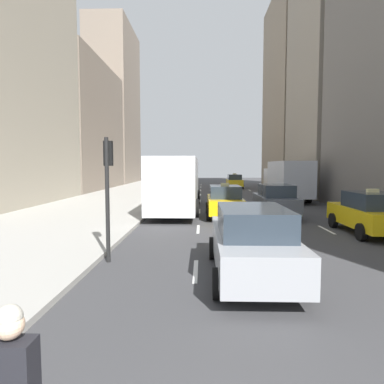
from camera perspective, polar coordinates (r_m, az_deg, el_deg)
The scene contains 12 objects.
sidewalk_left at distance 28.89m, azimuth -12.28°, elevation -1.11°, with size 8.00×66.00×0.15m, color #ADAAA3.
lane_markings at distance 24.21m, azimuth 7.93°, elevation -2.27°, with size 5.72×56.00×0.01m.
building_row_left at distance 33.57m, azimuth -24.37°, elevation 19.04°, with size 6.00×61.32×26.71m.
building_row_right at distance 30.51m, azimuth 27.83°, elevation 26.21°, with size 6.00×53.13×35.51m.
taxi_lead at distance 42.96m, azimuth 7.08°, elevation 1.80°, with size 2.02×4.40×1.87m.
taxi_second at distance 15.73m, azimuth 27.46°, elevation -3.09°, with size 2.02×4.40×1.87m.
taxi_third at distance 18.68m, azimuth 5.47°, elevation -1.51°, with size 2.02×4.40×1.87m.
sedan_black_near at distance 19.38m, azimuth 13.69°, elevation -1.33°, with size 2.02×4.65×1.78m.
sedan_silver_behind at distance 8.76m, azimuth 9.84°, elevation -8.07°, with size 2.02×4.98×1.79m.
city_bus at distance 21.70m, azimuth -2.49°, elevation 1.73°, with size 2.80×11.61×3.25m.
box_truck at distance 28.72m, azimuth 15.46°, elevation 2.07°, with size 2.58×8.40×3.15m.
traffic_light_pole at distance 10.15m, azimuth -13.85°, elevation 2.11°, with size 0.24×0.42×3.60m.
Camera 1 is at (-0.03, -0.90, 2.79)m, focal length 32.00 mm.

